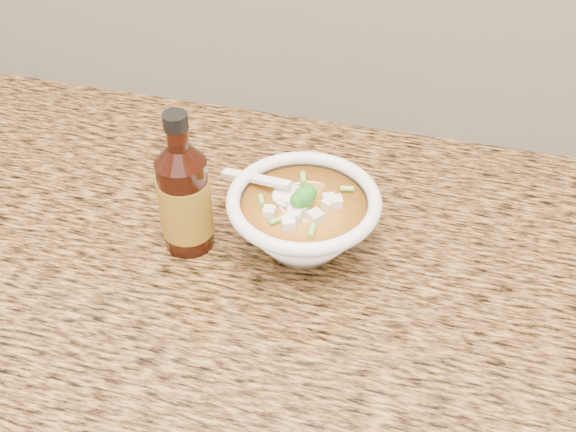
# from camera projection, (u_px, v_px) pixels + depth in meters

# --- Properties ---
(counter_slab) EXTENTS (4.00, 0.68, 0.04)m
(counter_slab) POSITION_uv_depth(u_px,v_px,m) (284.00, 264.00, 0.93)
(counter_slab) COLOR olive
(counter_slab) RESTS_ON cabinet
(soup_bowl) EXTENTS (0.21, 0.19, 0.11)m
(soup_bowl) POSITION_uv_depth(u_px,v_px,m) (303.00, 221.00, 0.89)
(soup_bowl) COLOR white
(soup_bowl) RESTS_ON counter_slab
(hot_sauce_bottle) EXTENTS (0.09, 0.09, 0.20)m
(hot_sauce_bottle) POSITION_uv_depth(u_px,v_px,m) (185.00, 198.00, 0.88)
(hot_sauce_bottle) COLOR #3D1208
(hot_sauce_bottle) RESTS_ON counter_slab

